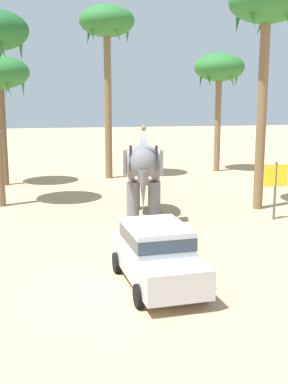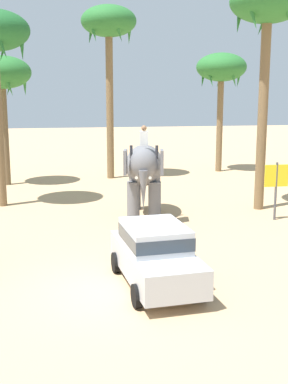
# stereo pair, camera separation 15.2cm
# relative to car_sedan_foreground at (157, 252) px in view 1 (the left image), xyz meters

# --- Properties ---
(ground_plane) EXTENTS (120.00, 120.00, 0.00)m
(ground_plane) POSITION_rel_car_sedan_foreground_xyz_m (-0.85, -0.17, -0.93)
(ground_plane) COLOR tan
(car_sedan_foreground) EXTENTS (2.16, 4.24, 1.70)m
(car_sedan_foreground) POSITION_rel_car_sedan_foreground_xyz_m (0.00, 0.00, 0.00)
(car_sedan_foreground) COLOR #B7BABF
(car_sedan_foreground) RESTS_ON ground
(elephant_with_mahout) EXTENTS (2.19, 4.00, 3.88)m
(elephant_with_mahout) POSITION_rel_car_sedan_foreground_xyz_m (1.00, 7.75, 1.06)
(elephant_with_mahout) COLOR slate
(elephant_with_mahout) RESTS_ON ground
(palm_tree_behind_elephant) EXTENTS (3.20, 3.20, 9.81)m
(palm_tree_behind_elephant) POSITION_rel_car_sedan_foreground_xyz_m (6.31, 8.16, 7.62)
(palm_tree_behind_elephant) COLOR brown
(palm_tree_behind_elephant) RESTS_ON ground
(palm_tree_near_hut) EXTENTS (3.20, 3.20, 7.60)m
(palm_tree_near_hut) POSITION_rel_car_sedan_foreground_xyz_m (7.85, 18.85, 5.57)
(palm_tree_near_hut) COLOR brown
(palm_tree_near_hut) RESTS_ON ground
(palm_tree_left_of_road) EXTENTS (3.20, 3.20, 10.07)m
(palm_tree_left_of_road) POSITION_rel_car_sedan_foreground_xyz_m (0.55, 17.37, 7.85)
(palm_tree_left_of_road) COLOR brown
(palm_tree_left_of_road) RESTS_ON ground
(palm_tree_leaning_seaward) EXTENTS (3.20, 3.20, 7.12)m
(palm_tree_leaning_seaward) POSITION_rel_car_sedan_foreground_xyz_m (-5.46, 16.15, 5.11)
(palm_tree_leaning_seaward) COLOR brown
(palm_tree_leaning_seaward) RESTS_ON ground
(signboard_yellow) EXTENTS (1.00, 0.10, 2.40)m
(signboard_yellow) POSITION_rel_car_sedan_foreground_xyz_m (6.20, 6.17, 0.76)
(signboard_yellow) COLOR #4C4C51
(signboard_yellow) RESTS_ON ground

